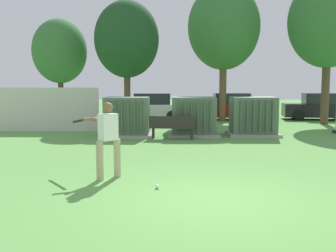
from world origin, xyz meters
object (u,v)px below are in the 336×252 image
at_px(transformer_west, 127,117).
at_px(parked_car_rightmost, 319,107).
at_px(batter, 107,136).
at_px(parked_car_right_of_center, 229,107).
at_px(parked_car_leftmost, 52,107).
at_px(parked_car_left_of_center, 150,108).
at_px(transformer_mid_east, 253,117).
at_px(transformer_mid_west, 193,117).
at_px(park_bench, 172,126).
at_px(sports_ball, 157,186).

distance_m(transformer_west, parked_car_rightmost, 13.26).
distance_m(batter, parked_car_right_of_center, 15.64).
bearing_deg(parked_car_leftmost, batter, -68.14).
xyz_separation_m(batter, parked_car_left_of_center, (0.17, 14.17, -0.22)).
xyz_separation_m(transformer_mid_east, parked_car_right_of_center, (0.13, 7.40, -0.04)).
bearing_deg(parked_car_right_of_center, transformer_west, -125.15).
bearing_deg(parked_car_left_of_center, parked_car_rightmost, 3.30).
xyz_separation_m(transformer_mid_west, batter, (-2.38, -7.33, 0.19)).
relative_size(transformer_mid_east, parked_car_rightmost, 0.48).
bearing_deg(parked_car_leftmost, parked_car_left_of_center, -5.85).
xyz_separation_m(parked_car_right_of_center, parked_car_rightmost, (5.48, -0.05, 0.00)).
height_order(transformer_mid_west, transformer_mid_east, same).
distance_m(batter, parked_car_rightmost, 18.12).
relative_size(transformer_west, parked_car_right_of_center, 0.50).
bearing_deg(park_bench, transformer_mid_east, 18.63).
xyz_separation_m(park_bench, parked_car_leftmost, (-7.42, 8.53, 0.22)).
bearing_deg(transformer_mid_west, parked_car_left_of_center, 107.91).
distance_m(sports_ball, parked_car_rightmost, 18.24).
xyz_separation_m(transformer_west, parked_car_right_of_center, (5.38, 7.64, -0.04)).
xyz_separation_m(sports_ball, parked_car_rightmost, (9.31, 15.66, 0.71)).
relative_size(transformer_west, transformer_mid_west, 1.00).
height_order(transformer_mid_west, parked_car_left_of_center, same).
bearing_deg(batter, parked_car_left_of_center, 89.31).
relative_size(batter, parked_car_right_of_center, 0.41).
relative_size(transformer_west, transformer_mid_east, 1.00).
relative_size(transformer_mid_west, parked_car_rightmost, 0.48).
height_order(transformer_mid_west, sports_ball, transformer_mid_west).
relative_size(batter, parked_car_left_of_center, 0.41).
distance_m(transformer_west, batter, 7.19).
bearing_deg(park_bench, transformer_west, 154.12).
bearing_deg(transformer_mid_east, sports_ball, -113.99).
distance_m(park_bench, parked_car_right_of_center, 9.25).
relative_size(transformer_mid_west, transformer_mid_east, 1.00).
relative_size(park_bench, parked_car_left_of_center, 0.43).
height_order(transformer_mid_west, parked_car_rightmost, same).
distance_m(transformer_mid_east, parked_car_leftmost, 13.09).
bearing_deg(transformer_mid_east, transformer_west, -177.38).
xyz_separation_m(sports_ball, parked_car_leftmost, (-7.11, 15.69, 0.71)).
xyz_separation_m(parked_car_left_of_center, parked_car_rightmost, (10.32, 0.59, 0.00)).
height_order(sports_ball, parked_car_leftmost, parked_car_leftmost).
distance_m(transformer_mid_west, park_bench, 1.41).
xyz_separation_m(park_bench, parked_car_left_of_center, (-1.31, 7.90, 0.22)).
bearing_deg(sports_ball, batter, 142.73).
bearing_deg(park_bench, sports_ball, -92.46).
relative_size(transformer_mid_west, batter, 1.21).
distance_m(transformer_west, parked_car_left_of_center, 7.02).
bearing_deg(transformer_mid_west, parked_car_leftmost, 138.09).
height_order(batter, parked_car_left_of_center, batter).
bearing_deg(parked_car_leftmost, park_bench, -48.96).
xyz_separation_m(transformer_mid_west, sports_ball, (-1.20, -8.23, -0.74)).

